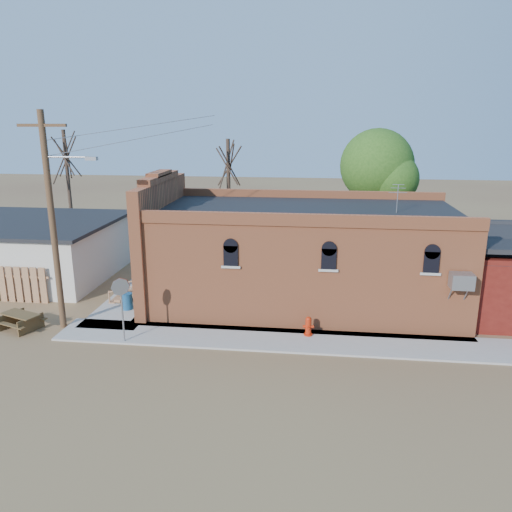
# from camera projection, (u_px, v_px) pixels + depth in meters

# --- Properties ---
(ground) EXTENTS (120.00, 120.00, 0.00)m
(ground) POSITION_uv_depth(u_px,v_px,m) (249.00, 349.00, 19.36)
(ground) COLOR brown
(ground) RESTS_ON ground
(sidewalk_south) EXTENTS (19.00, 2.20, 0.08)m
(sidewalk_south) POSITION_uv_depth(u_px,v_px,m) (289.00, 340.00, 20.04)
(sidewalk_south) COLOR #9E9991
(sidewalk_south) RESTS_ON ground
(sidewalk_west) EXTENTS (2.60, 10.00, 0.08)m
(sidewalk_west) POSITION_uv_depth(u_px,v_px,m) (144.00, 291.00, 25.82)
(sidewalk_west) COLOR #9E9991
(sidewalk_west) RESTS_ON ground
(brick_bar) EXTENTS (16.40, 7.97, 6.30)m
(brick_bar) POSITION_uv_depth(u_px,v_px,m) (298.00, 256.00, 23.81)
(brick_bar) COLOR #CB693E
(brick_bar) RESTS_ON ground
(utility_pole) EXTENTS (3.12, 0.26, 9.00)m
(utility_pole) POSITION_uv_depth(u_px,v_px,m) (53.00, 218.00, 20.19)
(utility_pole) COLOR #48321C
(utility_pole) RESTS_ON ground
(tree_bare_near) EXTENTS (2.80, 2.80, 7.65)m
(tree_bare_near) POSITION_uv_depth(u_px,v_px,m) (228.00, 164.00, 30.58)
(tree_bare_near) COLOR #423126
(tree_bare_near) RESTS_ON ground
(tree_bare_far) EXTENTS (2.80, 2.80, 8.16)m
(tree_bare_far) POSITION_uv_depth(u_px,v_px,m) (66.00, 155.00, 32.70)
(tree_bare_far) COLOR #423126
(tree_bare_far) RESTS_ON ground
(tree_leafy) EXTENTS (4.40, 4.40, 8.15)m
(tree_leafy) POSITION_uv_depth(u_px,v_px,m) (377.00, 166.00, 30.03)
(tree_leafy) COLOR #423126
(tree_leafy) RESTS_ON ground
(fire_hydrant) EXTENTS (0.46, 0.43, 0.81)m
(fire_hydrant) POSITION_uv_depth(u_px,v_px,m) (308.00, 326.00, 20.32)
(fire_hydrant) COLOR #AF210A
(fire_hydrant) RESTS_ON sidewalk_south
(stop_sign) EXTENTS (0.61, 0.47, 2.63)m
(stop_sign) POSITION_uv_depth(u_px,v_px,m) (121.00, 293.00, 19.38)
(stop_sign) COLOR gray
(stop_sign) RESTS_ON sidewalk_south
(trash_barrel) EXTENTS (0.61, 0.61, 0.76)m
(trash_barrel) POSITION_uv_depth(u_px,v_px,m) (127.00, 301.00, 23.16)
(trash_barrel) COLOR navy
(trash_barrel) RESTS_ON sidewalk_west
(picnic_table) EXTENTS (1.99, 1.74, 0.69)m
(picnic_table) POSITION_uv_depth(u_px,v_px,m) (21.00, 319.00, 21.12)
(picnic_table) COLOR brown
(picnic_table) RESTS_ON ground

